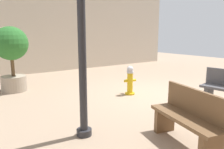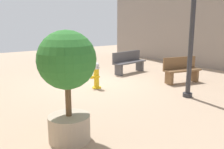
% 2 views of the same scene
% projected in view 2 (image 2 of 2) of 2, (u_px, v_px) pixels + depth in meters
% --- Properties ---
extents(ground_plane, '(23.40, 23.40, 0.00)m').
position_uv_depth(ground_plane, '(98.00, 82.00, 9.17)').
color(ground_plane, tan).
extents(fire_hydrant, '(0.37, 0.40, 0.89)m').
position_uv_depth(fire_hydrant, '(96.00, 75.00, 8.26)').
color(fire_hydrant, gold).
rests_on(fire_hydrant, ground_plane).
extents(bench_near, '(1.79, 0.66, 0.95)m').
position_uv_depth(bench_near, '(129.00, 62.00, 10.81)').
color(bench_near, '#4C4C51').
rests_on(bench_near, ground_plane).
extents(bench_far, '(1.49, 0.78, 0.95)m').
position_uv_depth(bench_far, '(181.00, 70.00, 9.05)').
color(bench_far, brown).
rests_on(bench_far, ground_plane).
extents(planter_tree, '(1.07, 1.07, 2.09)m').
position_uv_depth(planter_tree, '(67.00, 75.00, 4.40)').
color(planter_tree, tan).
rests_on(planter_tree, ground_plane).
extents(street_lamp, '(0.36, 0.36, 4.14)m').
position_uv_depth(street_lamp, '(193.00, 10.00, 6.85)').
color(street_lamp, '#2D2D33').
rests_on(street_lamp, ground_plane).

